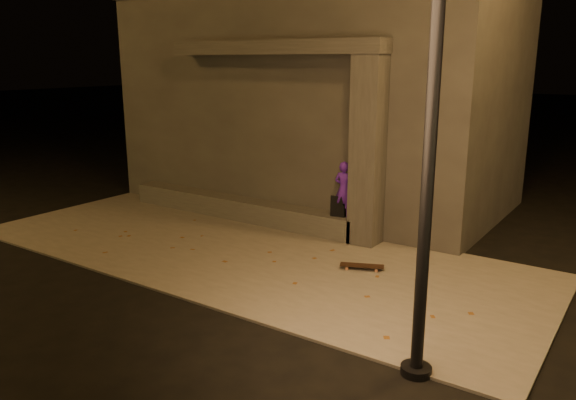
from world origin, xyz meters
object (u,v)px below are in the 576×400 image
Objects in this scene: skateboarder at (344,189)px; skateboard at (362,266)px; column at (368,152)px; backpack at (339,209)px.

skateboarder reaches higher than skateboard.
skateboard is at bearing -65.43° from column.
column is 4.72× the size of skateboard.
column is at bearing -8.24° from backpack.
column is 8.57× the size of backpack.
column is 2.30m from skateboard.
skateboard is at bearing 129.88° from skateboarder.
column is 0.94m from skateboarder.
skateboarder is (-0.50, 0.00, -0.79)m from column.
backpack is (-0.60, -0.00, -1.21)m from column.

